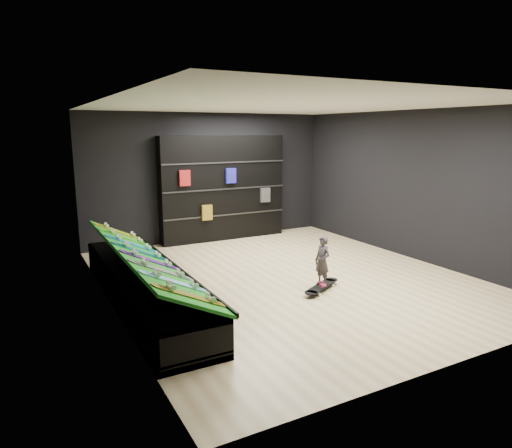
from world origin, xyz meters
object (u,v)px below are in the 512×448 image
child (322,271)px  back_shelving (223,188)px  display_rack (143,288)px  floor_skateboard (322,288)px

child → back_shelving: bearing=171.5°
display_rack → back_shelving: 4.47m
display_rack → child: (2.73, -0.82, 0.09)m
display_rack → back_shelving: bearing=49.5°
display_rack → floor_skateboard: size_ratio=4.59×
display_rack → child: child is taller
floor_skateboard → child: bearing=0.0°
back_shelving → display_rack: bearing=-130.5°
floor_skateboard → child: 0.29m
back_shelving → child: 4.24m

